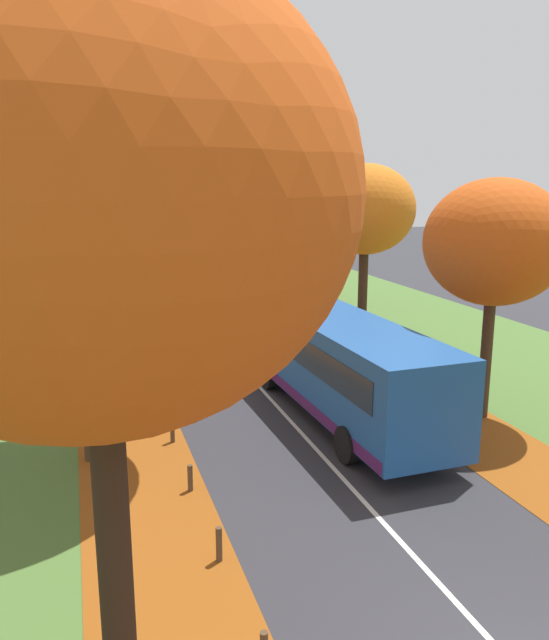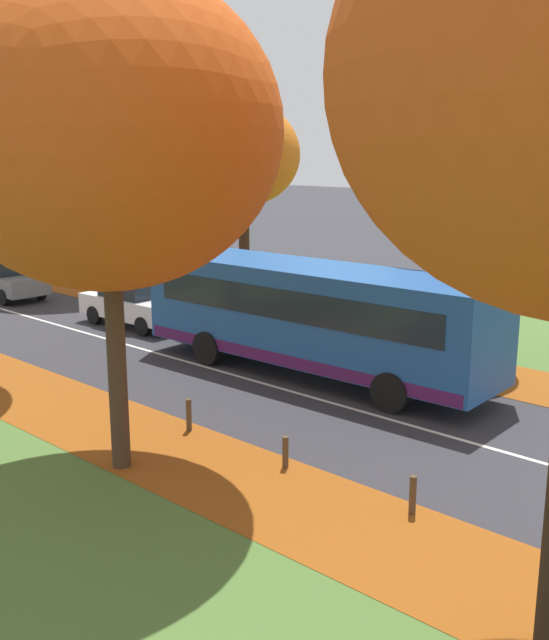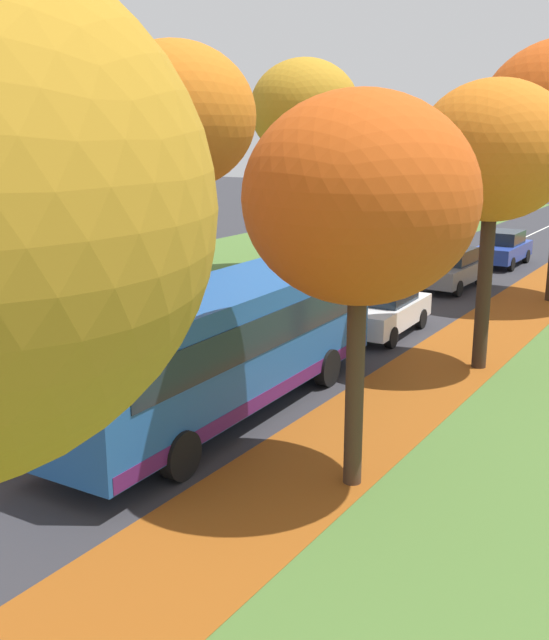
% 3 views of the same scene
% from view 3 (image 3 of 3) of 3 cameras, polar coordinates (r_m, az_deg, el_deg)
% --- Properties ---
extents(grass_verge_left, '(12.00, 90.00, 0.01)m').
position_cam_3_polar(grass_verge_left, '(30.58, -10.38, 2.17)').
color(grass_verge_left, '#476B2D').
rests_on(grass_verge_left, ground).
extents(leaf_litter_left, '(2.80, 60.00, 0.00)m').
position_cam_3_polar(leaf_litter_left, '(23.28, -11.99, -1.76)').
color(leaf_litter_left, '#8C4714').
rests_on(leaf_litter_left, grass_verge_left).
extents(leaf_litter_right, '(2.80, 60.00, 0.00)m').
position_cam_3_polar(leaf_litter_right, '(18.34, 9.27, -6.10)').
color(leaf_litter_right, '#8C4714').
rests_on(leaf_litter_right, grass_verge_right).
extents(road_centre_line, '(0.12, 80.00, 0.01)m').
position_cam_3_polar(road_centre_line, '(25.39, 5.12, -0.16)').
color(road_centre_line, silver).
rests_on(road_centre_line, ground).
extents(tree_left_mid, '(5.36, 5.36, 9.17)m').
position_cam_3_polar(tree_left_mid, '(25.66, -7.59, 15.10)').
color(tree_left_mid, black).
rests_on(tree_left_mid, ground).
extents(tree_left_far, '(4.72, 4.72, 9.28)m').
position_cam_3_polar(tree_left_far, '(33.42, 2.31, 15.67)').
color(tree_left_far, '#382619').
rests_on(tree_left_far, ground).
extents(tree_right_near, '(4.01, 4.01, 7.04)m').
position_cam_3_polar(tree_right_near, '(12.83, 6.53, 9.08)').
color(tree_right_near, '#422D1E').
rests_on(tree_right_near, ground).
extents(tree_right_mid, '(4.01, 4.01, 7.62)m').
position_cam_3_polar(tree_right_mid, '(20.38, 16.36, 12.17)').
color(tree_right_mid, '#382619').
rests_on(tree_right_mid, ground).
extents(bollard_sixth, '(0.12, 0.12, 0.73)m').
position_cam_3_polar(bollard_sixth, '(20.18, -16.75, -3.55)').
color(bollard_sixth, '#4C3823').
rests_on(bollard_sixth, ground).
extents(bus, '(2.89, 10.47, 2.98)m').
position_cam_3_polar(bus, '(16.91, -3.89, -1.67)').
color(bus, '#1E5199').
rests_on(bus, ground).
extents(car_white_lead, '(1.90, 4.26, 1.62)m').
position_cam_3_polar(car_white_lead, '(23.94, 8.37, 0.83)').
color(car_white_lead, silver).
rests_on(car_white_lead, ground).
extents(car_grey_following, '(1.85, 4.23, 1.62)m').
position_cam_3_polar(car_grey_following, '(31.32, 13.34, 3.82)').
color(car_grey_following, slate).
rests_on(car_grey_following, ground).
extents(car_blue_third_in_line, '(1.80, 4.21, 1.62)m').
position_cam_3_polar(car_blue_third_in_line, '(37.35, 17.04, 5.25)').
color(car_blue_third_in_line, '#233D9E').
rests_on(car_blue_third_in_line, ground).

